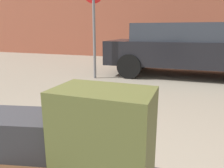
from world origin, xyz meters
name	(u,v)px	position (x,y,z in m)	size (l,w,h in m)	color
duffel_bag_tan_rear_left	(72,146)	(0.07, 0.23, 0.50)	(0.55, 0.32, 0.33)	#9E7F56
suitcase_olive_rear_right	(104,158)	(0.41, -0.06, 0.67)	(0.43, 0.27, 0.66)	#4C5128
duffel_bag_charcoal_topmost_pile	(17,133)	(-0.06, -0.08, 0.72)	(0.41, 0.26, 0.20)	#2D2D33
parked_car	(185,48)	(0.61, 5.45, 0.76)	(4.34, 2.00, 1.42)	black
no_parking_sign	(94,21)	(-1.60, 4.29, 1.47)	(0.49, 0.15, 2.38)	slate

